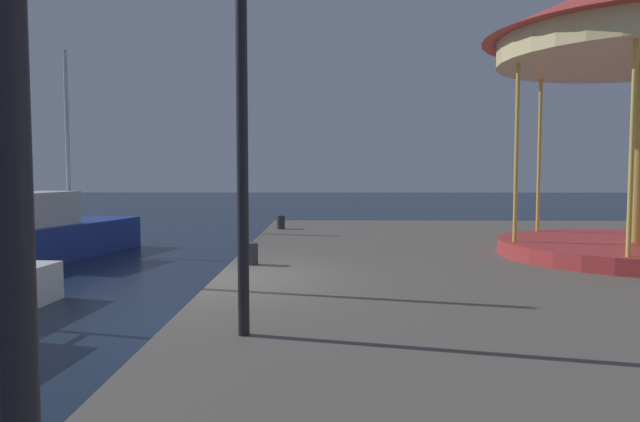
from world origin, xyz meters
name	(u,v)px	position (x,y,z in m)	size (l,w,h in m)	color
ground_plane	(215,326)	(0.00, 0.00, 0.00)	(120.00, 120.00, 0.00)	#162338
quay_dock	(613,303)	(6.42, 0.00, 0.40)	(12.84, 22.11, 0.80)	#5B564F
sailboat_blue	(50,234)	(-6.13, 7.27, 0.73)	(3.26, 6.32, 6.09)	navy
lamp_post_mid_promenade	(241,32)	(0.94, -3.32, 3.93)	(0.36, 0.36, 4.63)	black
bollard_south	(251,254)	(0.43, 1.33, 1.00)	(0.24, 0.24, 0.40)	#2D2D33
bollard_center	(281,222)	(0.45, 8.04, 1.00)	(0.24, 0.24, 0.40)	#2D2D33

